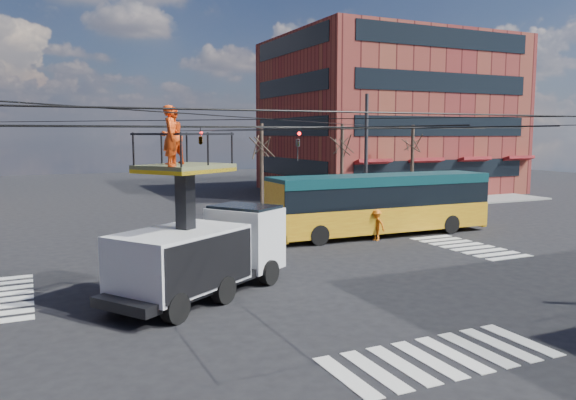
# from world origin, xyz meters

# --- Properties ---
(ground) EXTENTS (120.00, 120.00, 0.00)m
(ground) POSITION_xyz_m (0.00, 0.00, 0.00)
(ground) COLOR black
(ground) RESTS_ON ground
(sidewalk_ne) EXTENTS (18.00, 18.00, 0.12)m
(sidewalk_ne) POSITION_xyz_m (21.00, 21.00, 0.06)
(sidewalk_ne) COLOR slate
(sidewalk_ne) RESTS_ON ground
(crosswalks) EXTENTS (22.40, 22.40, 0.02)m
(crosswalks) POSITION_xyz_m (0.00, 0.00, 0.01)
(crosswalks) COLOR silver
(crosswalks) RESTS_ON ground
(building_ne) EXTENTS (20.06, 16.06, 14.00)m
(building_ne) POSITION_xyz_m (21.98, 23.98, 7.00)
(building_ne) COLOR maroon
(building_ne) RESTS_ON ground
(overhead_network) EXTENTS (24.24, 24.24, 8.00)m
(overhead_network) POSITION_xyz_m (-0.07, 0.40, 4.29)
(overhead_network) COLOR #2D2D30
(overhead_network) RESTS_ON ground
(tree_a) EXTENTS (2.00, 2.00, 6.00)m
(tree_a) POSITION_xyz_m (5.00, 13.50, 4.63)
(tree_a) COLOR #382B21
(tree_a) RESTS_ON ground
(tree_b) EXTENTS (2.00, 2.00, 6.00)m
(tree_b) POSITION_xyz_m (11.00, 13.50, 4.63)
(tree_b) COLOR #382B21
(tree_b) RESTS_ON ground
(tree_c) EXTENTS (2.00, 2.00, 6.00)m
(tree_c) POSITION_xyz_m (17.00, 13.50, 4.63)
(tree_c) COLOR #382B21
(tree_c) RESTS_ON ground
(utility_truck) EXTENTS (7.10, 5.81, 6.16)m
(utility_truck) POSITION_xyz_m (-3.67, -2.52, 2.04)
(utility_truck) COLOR black
(utility_truck) RESTS_ON ground
(city_bus) EXTENTS (12.35, 2.78, 3.20)m
(city_bus) POSITION_xyz_m (8.08, 4.41, 1.73)
(city_bus) COLOR #BF7612
(city_bus) RESTS_ON ground
(traffic_cone) EXTENTS (0.36, 0.36, 0.62)m
(traffic_cone) POSITION_xyz_m (-6.35, -0.88, 0.31)
(traffic_cone) COLOR #EF380A
(traffic_cone) RESTS_ON ground
(worker_ground) EXTENTS (0.52, 1.08, 1.79)m
(worker_ground) POSITION_xyz_m (-4.63, -0.17, 0.90)
(worker_ground) COLOR #FD5C0F
(worker_ground) RESTS_ON ground
(flagger) EXTENTS (0.95, 1.18, 1.59)m
(flagger) POSITION_xyz_m (6.94, 3.15, 0.79)
(flagger) COLOR #DA610D
(flagger) RESTS_ON ground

